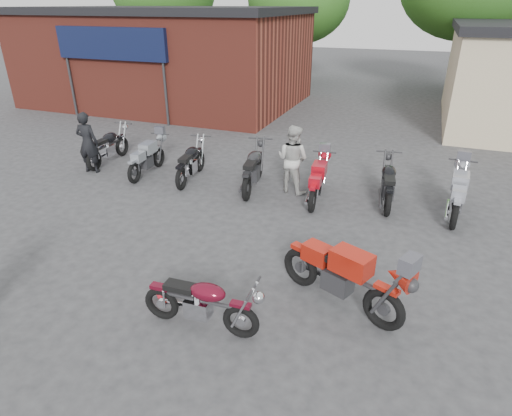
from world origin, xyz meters
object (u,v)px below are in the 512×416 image
(sportbike, at_px, (343,273))
(row_bike_3, at_px, (253,166))
(person_dark, at_px, (88,143))
(row_bike_6, at_px, (458,192))
(helmet, at_px, (165,294))
(row_bike_2, at_px, (191,160))
(vintage_motorcycle, at_px, (202,300))
(row_bike_5, at_px, (388,181))
(row_bike_1, at_px, (147,156))
(row_bike_0, at_px, (108,144))
(person_light, at_px, (293,159))
(row_bike_4, at_px, (318,179))

(sportbike, bearing_deg, row_bike_3, 150.94)
(person_dark, bearing_deg, row_bike_6, 175.81)
(helmet, relative_size, row_bike_2, 0.13)
(row_bike_2, bearing_deg, vintage_motorcycle, -157.81)
(row_bike_5, bearing_deg, row_bike_1, 86.33)
(helmet, bearing_deg, row_bike_3, 94.33)
(helmet, height_order, row_bike_0, row_bike_0)
(person_light, distance_m, row_bike_6, 3.90)
(vintage_motorcycle, height_order, row_bike_0, row_bike_0)
(row_bike_0, height_order, row_bike_6, row_bike_6)
(helmet, distance_m, row_bike_5, 6.04)
(vintage_motorcycle, xyz_separation_m, row_bike_5, (2.07, 5.62, 0.06))
(row_bike_4, height_order, row_bike_6, row_bike_6)
(row_bike_1, bearing_deg, helmet, -147.65)
(sportbike, distance_m, row_bike_5, 4.36)
(row_bike_6, bearing_deg, row_bike_2, 95.61)
(helmet, distance_m, person_dark, 6.82)
(row_bike_6, bearing_deg, person_light, 93.86)
(sportbike, relative_size, row_bike_2, 1.12)
(row_bike_1, distance_m, row_bike_6, 8.06)
(person_dark, xyz_separation_m, row_bike_4, (6.55, 0.43, -0.32))
(person_dark, distance_m, row_bike_3, 4.84)
(row_bike_5, distance_m, row_bike_6, 1.54)
(person_light, bearing_deg, row_bike_6, -165.48)
(row_bike_4, bearing_deg, row_bike_5, -79.04)
(row_bike_3, distance_m, row_bike_4, 1.75)
(sportbike, distance_m, row_bike_3, 5.07)
(row_bike_0, bearing_deg, row_bike_2, -99.94)
(vintage_motorcycle, height_order, sportbike, sportbike)
(person_dark, bearing_deg, vintage_motorcycle, 133.46)
(row_bike_2, bearing_deg, row_bike_4, -99.54)
(person_dark, distance_m, row_bike_2, 3.05)
(row_bike_5, bearing_deg, row_bike_2, 86.43)
(sportbike, distance_m, person_light, 4.70)
(vintage_motorcycle, relative_size, row_bike_2, 0.92)
(sportbike, relative_size, row_bike_6, 1.08)
(row_bike_5, bearing_deg, sportbike, 168.92)
(row_bike_5, bearing_deg, row_bike_6, -102.37)
(row_bike_0, relative_size, row_bike_4, 1.04)
(helmet, xyz_separation_m, row_bike_6, (4.51, 5.12, 0.46))
(row_bike_4, bearing_deg, person_light, 63.81)
(person_dark, height_order, row_bike_1, person_dark)
(row_bike_4, distance_m, row_bike_6, 3.16)
(row_bike_4, bearing_deg, person_dark, 89.21)
(row_bike_4, bearing_deg, row_bike_6, -88.76)
(row_bike_1, distance_m, row_bike_3, 3.17)
(row_bike_6, bearing_deg, row_bike_5, 88.83)
(person_light, height_order, row_bike_6, person_light)
(helmet, xyz_separation_m, row_bike_5, (2.97, 5.24, 0.45))
(row_bike_2, relative_size, row_bike_5, 0.98)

